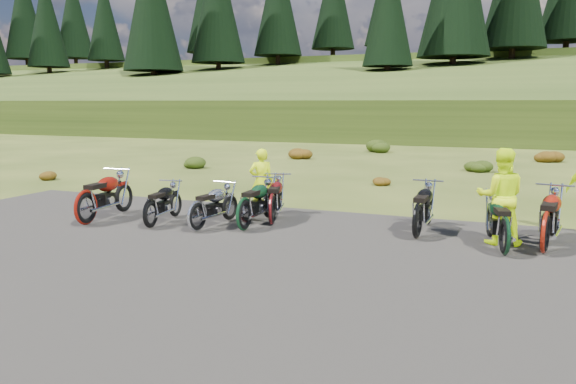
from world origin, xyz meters
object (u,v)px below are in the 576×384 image
at_px(motorcycle_3, 198,232).
at_px(person_middle, 261,183).
at_px(motorcycle_0, 151,229).
at_px(motorcycle_7, 504,256).

bearing_deg(motorcycle_3, person_middle, -5.98).
xyz_separation_m(motorcycle_0, motorcycle_3, (1.15, 0.11, 0.00)).
bearing_deg(person_middle, motorcycle_3, 46.85).
xyz_separation_m(motorcycle_3, person_middle, (0.50, 2.31, 0.83)).
distance_m(motorcycle_3, motorcycle_7, 6.34).
bearing_deg(motorcycle_7, motorcycle_0, 81.53).
height_order(motorcycle_3, person_middle, person_middle).
bearing_deg(person_middle, motorcycle_7, 131.22).
distance_m(motorcycle_0, motorcycle_3, 1.15).
height_order(motorcycle_0, motorcycle_3, motorcycle_3).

